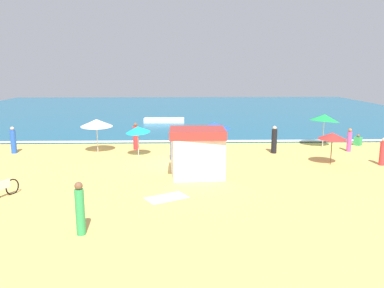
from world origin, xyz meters
The scene contains 20 objects.
ground_plane centered at (0.00, 0.00, 0.00)m, with size 60.00×60.00×0.00m, color #EDBC60.
ocean_water centered at (0.00, 28.00, 0.05)m, with size 60.00×44.00×0.10m, color #196084.
wave_breaker_foam centered at (0.00, 6.30, 0.10)m, with size 57.00×0.70×0.01m, color white.
lifeguard_cabana centered at (1.13, -2.71, 1.27)m, with size 2.77×2.27×2.48m.
beach_umbrella_0 centered at (-5.19, 3.07, 1.97)m, with size 2.53×2.55×2.27m.
beach_umbrella_2 centered at (2.31, 1.01, 2.06)m, with size 2.72×2.72×2.28m.
beach_umbrella_3 centered at (-2.40, 1.92, 1.71)m, with size 2.16×2.17×1.99m.
beach_umbrella_4 centered at (10.26, 4.41, 2.07)m, with size 2.99×2.99×2.44m.
beach_umbrella_5 centered at (8.93, -0.48, 1.67)m, with size 1.82×1.83×1.88m.
parked_bicycle centered at (-7.36, -5.83, 0.38)m, with size 0.80×1.68×0.76m.
beachgoer_0 centered at (-2.78, 4.02, 0.85)m, with size 0.50×0.50×1.83m.
beachgoer_3 centered at (-0.18, 0.81, 0.87)m, with size 0.46×0.46×1.85m.
beachgoer_4 centered at (6.36, 2.57, 0.84)m, with size 0.44×0.44×1.80m.
beachgoer_5 centered at (11.48, 2.95, 0.75)m, with size 0.29×0.29×1.56m.
beachgoer_7 centered at (-10.62, 3.00, 0.82)m, with size 0.36×0.36×1.75m.
beachgoer_8 centered at (-3.03, -9.60, 0.89)m, with size 0.32×0.32×1.83m.
beachgoer_9 centered at (11.81, -0.71, 0.74)m, with size 0.40×0.40×1.59m.
beachgoer_12 centered at (13.01, 4.95, 0.33)m, with size 0.65×0.65×0.81m.
beach_towel_0 centered at (-0.31, -6.02, 0.01)m, with size 2.00×1.72×0.01m.
small_boat_0 centered at (-1.41, 16.23, 0.33)m, with size 4.02×1.13×0.46m.
Camera 1 is at (0.36, -21.62, 5.48)m, focal length 35.66 mm.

